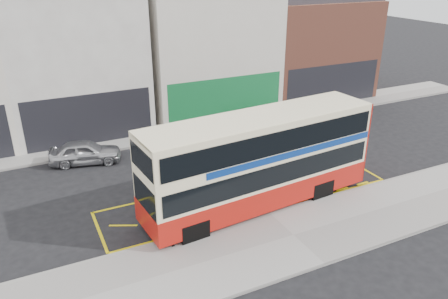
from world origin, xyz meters
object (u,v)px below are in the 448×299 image
car_grey (190,134)px  car_silver (85,152)px  bus_stop_post (172,202)px  double_decker_bus (260,160)px  car_white (282,117)px  street_tree_right (253,66)px

car_grey → car_silver: bearing=101.2°
bus_stop_post → car_silver: 9.80m
double_decker_bus → car_white: 10.42m
double_decker_bus → car_grey: (-0.12, 8.13, -1.65)m
double_decker_bus → car_silver: size_ratio=2.88×
bus_stop_post → street_tree_right: bearing=55.7°
car_grey → car_white: car_white is taller
car_white → street_tree_right: size_ratio=0.96×
car_silver → street_tree_right: street_tree_right is taller
car_grey → street_tree_right: bearing=-51.8°
car_silver → car_grey: bearing=-75.3°
double_decker_bus → car_white: (6.40, 8.08, -1.55)m
car_silver → car_grey: 6.24m
street_tree_right → car_silver: bearing=-165.2°
car_grey → double_decker_bus: bearing=-168.6°
double_decker_bus → car_silver: double_decker_bus is taller
double_decker_bus → bus_stop_post: bearing=-167.3°
car_silver → car_white: bearing=-75.8°
car_silver → street_tree_right: bearing=-61.1°
car_silver → double_decker_bus: bearing=-127.7°
car_white → street_tree_right: street_tree_right is taller
street_tree_right → car_grey: bearing=-152.4°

